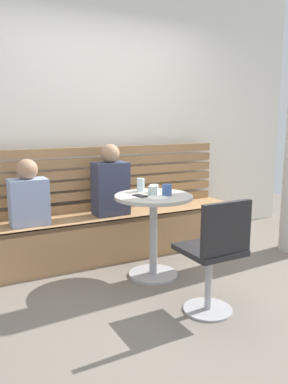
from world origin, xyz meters
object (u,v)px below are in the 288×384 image
person_adult (111,184)px  phone_on_table (140,196)px  cup_glass_short (153,191)px  cup_mug_blue (167,190)px  plate_small (157,198)px  cup_ceramic_white (154,188)px  cafe_table (153,220)px  white_chair (215,253)px  cup_glass_tall (141,185)px  person_child_left (28,196)px  booth_bench (117,234)px

person_adult → phone_on_table: 0.64m
cup_glass_short → phone_on_table: 0.12m
cup_mug_blue → plate_small: 0.17m
cup_ceramic_white → plate_small: 0.29m
cup_glass_short → cup_mug_blue: bearing=-28.4°
phone_on_table → cafe_table: bearing=-16.5°
cup_glass_short → white_chair: bearing=-86.1°
white_chair → cup_glass_tall: bearing=93.6°
white_chair → cup_glass_tall: (-0.06, 1.02, 0.34)m
cup_glass_short → cup_ceramic_white: cup_glass_short is taller
cup_glass_short → cup_mug_blue: size_ratio=0.84×
cup_ceramic_white → white_chair: bearing=-91.3°
cup_glass_tall → cup_mug_blue: 0.29m
cafe_table → cup_glass_tall: (-0.02, 0.21, 0.28)m
cafe_table → white_chair: size_ratio=0.87×
person_child_left → cup_glass_short: (0.93, -0.64, 0.08)m
person_child_left → phone_on_table: bearing=-37.7°
booth_bench → person_adult: 0.54m
person_adult → cup_mug_blue: 0.75m
white_chair → cup_glass_short: 0.87m
white_chair → cup_mug_blue: white_chair is taller
person_child_left → phone_on_table: size_ratio=4.30×
white_chair → person_adult: size_ratio=1.20×
plate_small → white_chair: bearing=-82.2°
cup_ceramic_white → plate_small: size_ratio=0.47×
cup_glass_short → booth_bench: bearing=94.5°
white_chair → cup_mug_blue: bearing=86.0°
cup_mug_blue → cup_ceramic_white: bearing=100.3°
person_child_left → cup_glass_tall: 1.02m
cafe_table → white_chair: white_chair is taller
white_chair → cup_mug_blue: 0.82m
cup_mug_blue → white_chair: bearing=-94.0°
white_chair → person_child_left: size_ratio=1.41×
plate_small → phone_on_table: plate_small is taller
person_child_left → phone_on_table: 1.03m
booth_bench → cup_glass_tall: cup_glass_tall is taller
booth_bench → phone_on_table: bearing=-95.5°
person_child_left → cup_glass_tall: size_ratio=5.02×
person_adult → phone_on_table: (0.01, -0.64, -0.01)m
booth_bench → cup_mug_blue: 0.93m
cup_glass_short → plate_small: (-0.04, -0.15, -0.03)m
white_chair → phone_on_table: bearing=101.7°
cup_glass_short → phone_on_table: (-0.11, 0.01, -0.04)m
cafe_table → person_child_left: (-0.94, 0.64, 0.19)m
cup_mug_blue → cup_glass_tall: bearing=113.6°
booth_bench → cup_glass_short: bearing=-85.5°
booth_bench → phone_on_table: (-0.06, -0.65, 0.52)m
person_child_left → cup_ceramic_white: size_ratio=7.52×
white_chair → cafe_table: bearing=93.2°
booth_bench → cup_mug_blue: bearing=-77.4°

